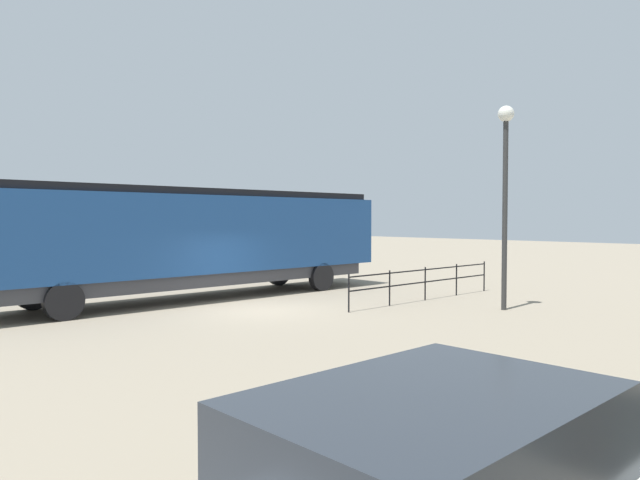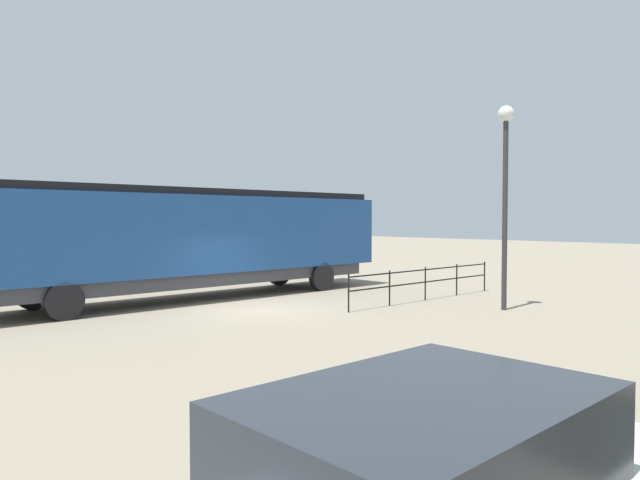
# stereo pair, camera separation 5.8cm
# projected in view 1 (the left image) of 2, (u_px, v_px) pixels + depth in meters

# --- Properties ---
(ground_plane) EXTENTS (120.00, 120.00, 0.00)m
(ground_plane) POSITION_uv_depth(u_px,v_px,m) (259.00, 310.00, 18.27)
(ground_plane) COLOR gray
(locomotive) EXTENTS (2.98, 15.54, 3.89)m
(locomotive) POSITION_uv_depth(u_px,v_px,m) (205.00, 237.00, 21.06)
(locomotive) COLOR navy
(locomotive) RESTS_ON ground_plane
(lamp_post) EXTENTS (0.50, 0.50, 6.36)m
(lamp_post) POSITION_uv_depth(u_px,v_px,m) (505.00, 170.00, 18.20)
(lamp_post) COLOR #2D2D2D
(lamp_post) RESTS_ON ground_plane
(platform_fence) EXTENTS (0.05, 7.76, 1.17)m
(platform_fence) POSITION_uv_depth(u_px,v_px,m) (425.00, 279.00, 20.47)
(platform_fence) COLOR black
(platform_fence) RESTS_ON ground_plane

